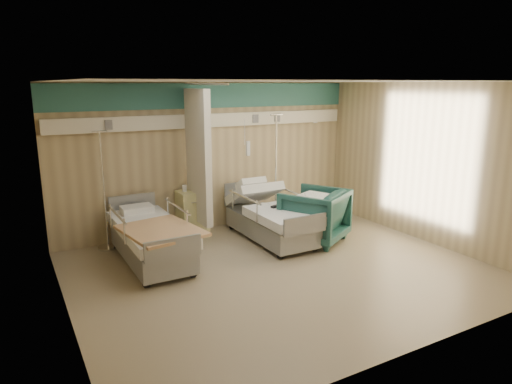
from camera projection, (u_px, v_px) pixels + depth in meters
ground at (281, 271)px, 6.93m from camera, size 6.00×5.00×0.00m
room_walls at (271, 147)px, 6.70m from camera, size 6.04×5.04×2.82m
bed_right at (271, 223)px, 8.24m from camera, size 1.00×2.16×0.63m
bed_left at (151, 243)px, 7.20m from camera, size 1.00×2.16×0.63m
bedside_cabinet at (192, 214)px, 8.44m from camera, size 0.50×0.48×0.85m
visitor_armchair at (314, 215)px, 8.14m from camera, size 1.40×1.41×0.95m
waffle_blanket at (315, 188)px, 7.96m from camera, size 0.84×0.80×0.07m
iv_stand_right at (275, 201)px, 9.19m from camera, size 0.39×0.39×2.20m
iv_stand_left at (107, 225)px, 7.78m from camera, size 0.36×0.36×2.02m
call_remote at (275, 206)px, 8.07m from camera, size 0.18×0.11×0.04m
tan_blanket at (161, 230)px, 6.74m from camera, size 1.16×1.38×0.04m
toiletry_bag at (200, 188)px, 8.33m from camera, size 0.25×0.17×0.13m
white_cup at (185, 188)px, 8.30m from camera, size 0.10×0.10×0.12m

